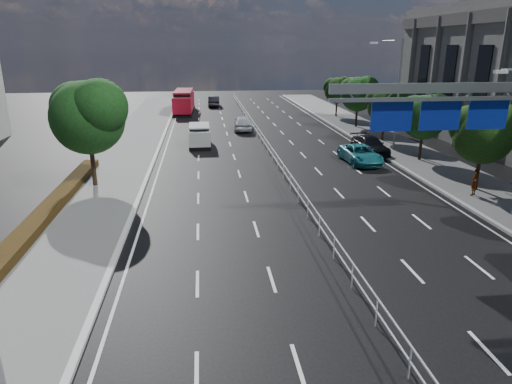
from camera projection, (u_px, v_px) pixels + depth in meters
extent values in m
plane|color=black|center=(396.00, 359.00, 12.90)|extent=(160.00, 160.00, 0.00)
cube|color=silver|center=(65.00, 384.00, 11.88)|extent=(0.25, 140.00, 0.15)
cube|color=silver|center=(274.00, 151.00, 33.86)|extent=(0.05, 85.00, 0.05)
cube|color=silver|center=(274.00, 157.00, 34.00)|extent=(0.05, 85.00, 0.05)
cube|color=gray|center=(437.00, 88.00, 20.95)|extent=(10.20, 0.25, 0.45)
cube|color=gray|center=(436.00, 99.00, 21.10)|extent=(10.20, 0.18, 0.18)
cube|color=silver|center=(501.00, 72.00, 21.07)|extent=(0.60, 0.25, 0.15)
cube|color=navy|center=(488.00, 115.00, 21.83)|extent=(2.00, 0.08, 1.40)
cube|color=white|center=(487.00, 115.00, 21.88)|extent=(1.80, 0.02, 1.20)
cube|color=navy|center=(440.00, 116.00, 21.56)|extent=(2.00, 0.08, 1.40)
cube|color=white|center=(440.00, 115.00, 21.61)|extent=(1.80, 0.02, 1.20)
cube|color=navy|center=(392.00, 116.00, 21.30)|extent=(2.00, 0.08, 1.40)
cube|color=white|center=(391.00, 116.00, 21.34)|extent=(1.80, 0.02, 1.20)
cylinder|color=gray|center=(398.00, 96.00, 37.30)|extent=(0.16, 0.16, 9.00)
cylinder|color=gray|center=(389.00, 41.00, 35.84)|extent=(0.10, 2.40, 0.10)
cube|color=silver|center=(374.00, 43.00, 35.75)|extent=(0.60, 0.25, 0.15)
cube|color=#4C4947|center=(512.00, 14.00, 32.32)|extent=(0.40, 36.00, 1.00)
cylinder|color=black|center=(93.00, 160.00, 28.04)|extent=(0.28, 0.28, 3.50)
sphere|color=#123310|center=(88.00, 118.00, 27.24)|extent=(4.40, 4.40, 4.40)
sphere|color=#123310|center=(99.00, 107.00, 26.50)|extent=(3.30, 3.30, 3.30)
sphere|color=#123310|center=(76.00, 107.00, 27.61)|extent=(3.08, 3.08, 3.08)
cylinder|color=black|center=(478.00, 168.00, 27.43)|extent=(0.22, 0.22, 2.80)
sphere|color=black|center=(483.00, 134.00, 26.79)|extent=(3.50, 3.50, 3.50)
sphere|color=black|center=(502.00, 126.00, 26.20)|extent=(2.62, 2.62, 2.62)
sphere|color=black|center=(470.00, 126.00, 27.08)|extent=(2.45, 2.45, 2.45)
cylinder|color=black|center=(421.00, 144.00, 34.53)|extent=(0.22, 0.22, 2.70)
sphere|color=#123310|center=(424.00, 117.00, 33.91)|extent=(3.30, 3.30, 3.30)
sphere|color=#123310|center=(436.00, 111.00, 33.35)|extent=(2.48, 2.48, 2.47)
sphere|color=#123310|center=(414.00, 111.00, 34.19)|extent=(2.31, 2.31, 2.31)
cylinder|color=black|center=(383.00, 127.00, 41.62)|extent=(0.21, 0.21, 2.65)
sphere|color=black|center=(385.00, 106.00, 41.02)|extent=(3.20, 3.20, 3.20)
sphere|color=black|center=(395.00, 100.00, 40.48)|extent=(2.40, 2.40, 2.40)
sphere|color=black|center=(377.00, 100.00, 41.28)|extent=(2.24, 2.24, 2.24)
cylinder|color=black|center=(356.00, 114.00, 48.68)|extent=(0.23, 0.23, 2.85)
sphere|color=#123310|center=(358.00, 94.00, 48.03)|extent=(3.60, 3.60, 3.60)
sphere|color=#123310|center=(367.00, 89.00, 47.43)|extent=(2.70, 2.70, 2.70)
sphere|color=#123310|center=(351.00, 89.00, 48.33)|extent=(2.52, 2.52, 2.52)
cylinder|color=black|center=(336.00, 107.00, 55.81)|extent=(0.21, 0.21, 2.60)
sphere|color=black|center=(337.00, 91.00, 55.22)|extent=(3.10, 3.10, 3.10)
sphere|color=black|center=(344.00, 86.00, 54.69)|extent=(2.32, 2.33, 2.32)
sphere|color=black|center=(332.00, 87.00, 55.47)|extent=(2.17, 2.17, 2.17)
cube|color=black|center=(200.00, 144.00, 40.20)|extent=(1.89, 4.30, 0.31)
cube|color=silver|center=(200.00, 136.00, 39.97)|extent=(1.85, 4.22, 1.27)
cube|color=black|center=(199.00, 129.00, 39.77)|extent=(1.70, 3.04, 0.56)
cube|color=silver|center=(199.00, 125.00, 39.69)|extent=(1.77, 3.29, 0.11)
cylinder|color=black|center=(191.00, 146.00, 38.75)|extent=(0.27, 0.63, 0.63)
cylinder|color=black|center=(209.00, 145.00, 38.93)|extent=(0.27, 0.63, 0.63)
cylinder|color=black|center=(191.00, 139.00, 41.36)|extent=(0.27, 0.63, 0.63)
cylinder|color=black|center=(208.00, 139.00, 41.55)|extent=(0.27, 0.63, 0.63)
cube|color=black|center=(184.00, 111.00, 60.01)|extent=(2.64, 9.77, 0.29)
cube|color=maroon|center=(184.00, 102.00, 59.62)|extent=(2.59, 9.57, 1.97)
cube|color=black|center=(184.00, 94.00, 59.32)|extent=(2.31, 6.91, 0.87)
cube|color=maroon|center=(183.00, 91.00, 59.19)|extent=(2.42, 7.48, 0.17)
cylinder|color=black|center=(175.00, 114.00, 56.91)|extent=(0.27, 0.61, 0.60)
cylinder|color=black|center=(190.00, 114.00, 57.06)|extent=(0.27, 0.61, 0.60)
cylinder|color=black|center=(179.00, 107.00, 62.86)|extent=(0.27, 0.61, 0.60)
cylinder|color=black|center=(193.00, 107.00, 63.01)|extent=(0.27, 0.61, 0.60)
imported|color=silver|center=(243.00, 123.00, 47.35)|extent=(2.21, 4.73, 1.57)
imported|color=black|center=(214.00, 101.00, 65.73)|extent=(1.72, 4.46, 1.45)
imported|color=#1B6E7A|center=(360.00, 154.00, 34.21)|extent=(2.43, 4.90, 1.33)
imported|color=black|center=(370.00, 145.00, 37.13)|extent=(2.29, 4.88, 1.38)
imported|color=gray|center=(474.00, 182.00, 26.34)|extent=(0.68, 0.66, 1.57)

